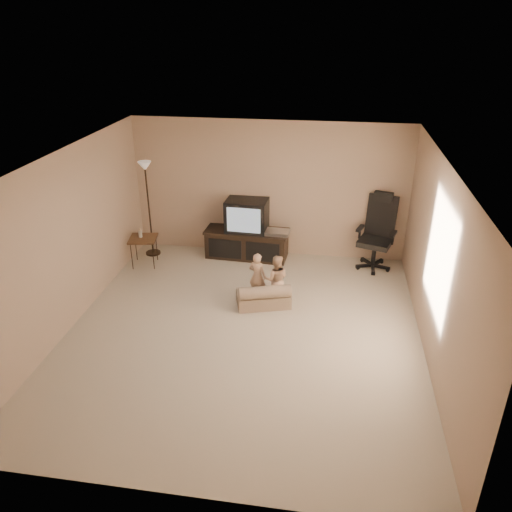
{
  "coord_description": "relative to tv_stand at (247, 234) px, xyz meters",
  "views": [
    {
      "loc": [
        1.1,
        -5.87,
        4.1
      ],
      "look_at": [
        0.09,
        0.6,
        0.94
      ],
      "focal_mm": 35.0,
      "sensor_mm": 36.0,
      "label": 1
    }
  ],
  "objects": [
    {
      "name": "floor_lamp",
      "position": [
        -1.8,
        -0.16,
        0.84
      ],
      "size": [
        0.28,
        0.28,
        1.79
      ],
      "color": "black",
      "rests_on": "floor"
    },
    {
      "name": "side_table",
      "position": [
        -1.79,
        -0.62,
        0.05
      ],
      "size": [
        0.55,
        0.55,
        0.71
      ],
      "rotation": [
        0.0,
        0.0,
        0.17
      ],
      "color": "brown",
      "rests_on": "floor"
    },
    {
      "name": "office_chair",
      "position": [
        2.34,
        -0.06,
        0.02
      ],
      "size": [
        0.79,
        0.81,
        1.36
      ],
      "rotation": [
        0.0,
        0.0,
        -0.32
      ],
      "color": "black",
      "rests_on": "floor"
    },
    {
      "name": "child_sofa",
      "position": [
        0.56,
        -1.72,
        -0.3
      ],
      "size": [
        0.91,
        0.67,
        0.4
      ],
      "rotation": [
        0.0,
        0.0,
        0.29
      ],
      "color": "gray",
      "rests_on": "floor"
    },
    {
      "name": "floor",
      "position": [
        0.37,
        -2.49,
        -0.46
      ],
      "size": [
        5.5,
        5.5,
        0.0
      ],
      "primitive_type": "plane",
      "color": "beige",
      "rests_on": "ground"
    },
    {
      "name": "toddler_left",
      "position": [
        0.42,
        -1.49,
        -0.07
      ],
      "size": [
        0.34,
        0.29,
        0.79
      ],
      "primitive_type": "imported",
      "rotation": [
        0.0,
        0.0,
        2.84
      ],
      "color": "#D4A884",
      "rests_on": "floor"
    },
    {
      "name": "toddler_right",
      "position": [
        0.72,
        -1.57,
        -0.06
      ],
      "size": [
        0.41,
        0.25,
        0.81
      ],
      "primitive_type": "imported",
      "rotation": [
        0.0,
        0.0,
        3.24
      ],
      "color": "#D4A884",
      "rests_on": "floor"
    },
    {
      "name": "tv_stand",
      "position": [
        0.0,
        0.0,
        0.0
      ],
      "size": [
        1.58,
        0.65,
        1.12
      ],
      "rotation": [
        0.0,
        0.0,
        -0.05
      ],
      "color": "black",
      "rests_on": "floor"
    },
    {
      "name": "room_shell",
      "position": [
        0.37,
        -2.49,
        1.06
      ],
      "size": [
        5.5,
        5.5,
        5.5
      ],
      "color": "white",
      "rests_on": "floor"
    }
  ]
}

